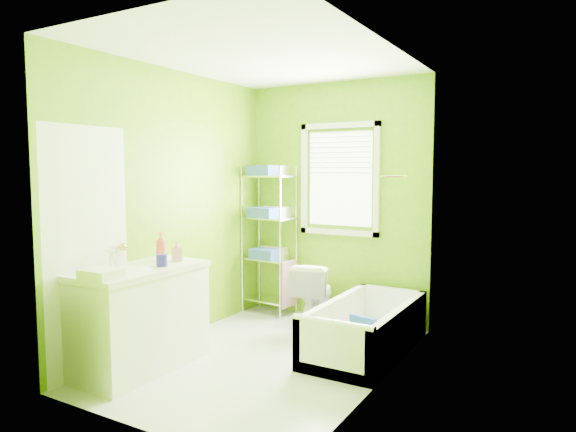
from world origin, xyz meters
The scene contains 9 objects.
ground centered at (0.00, 0.00, 0.00)m, with size 2.90×2.90×0.00m, color silver.
room_envelope centered at (0.00, 0.00, 1.55)m, with size 2.14×2.94×2.62m.
window centered at (0.05, 1.42, 1.61)m, with size 0.92×0.05×1.22m.
door centered at (-1.04, -1.00, 1.00)m, with size 0.09×0.80×2.00m.
right_wall_decor centered at (1.04, -0.02, 1.32)m, with size 0.04×1.48×1.17m.
bathtub centered at (0.70, 0.56, 0.15)m, with size 0.69×1.49×0.48m.
toilet centered at (-0.07, 1.05, 0.34)m, with size 0.38×0.67×0.69m, color white.
vanity centered at (-0.77, -0.72, 0.45)m, with size 0.58×1.13×1.10m.
wire_shelf_unit centered at (-0.74, 1.27, 1.04)m, with size 0.59×0.47×1.70m.
Camera 1 is at (2.37, -3.69, 1.65)m, focal length 32.00 mm.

